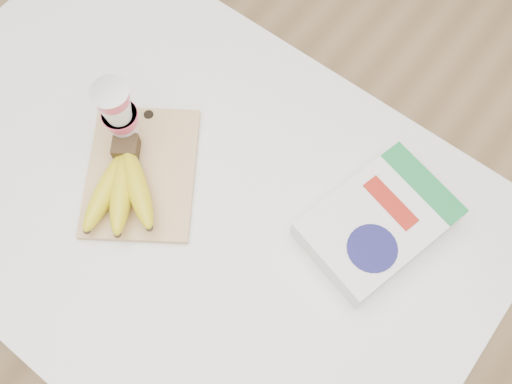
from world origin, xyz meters
TOP-DOWN VIEW (x-y plane):
  - room at (0.00, 0.00)m, footprint 4.00×4.00m
  - table at (0.00, 0.00)m, footprint 1.22×0.81m
  - cutting_board at (-0.08, -0.02)m, footprint 0.33×0.35m
  - bananas at (-0.08, -0.07)m, footprint 0.20×0.21m
  - yogurt_stack at (-0.15, 0.02)m, footprint 0.07×0.07m
  - cereal_box at (0.34, 0.17)m, footprint 0.24×0.30m

SIDE VIEW (x-z plane):
  - table at x=0.00m, z-range 0.00..0.91m
  - cutting_board at x=-0.08m, z-range 0.91..0.93m
  - cereal_box at x=0.34m, z-range 0.91..0.97m
  - bananas at x=-0.08m, z-range 0.92..0.99m
  - yogurt_stack at x=-0.15m, z-range 0.94..1.10m
  - room at x=0.00m, z-range -0.65..3.35m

